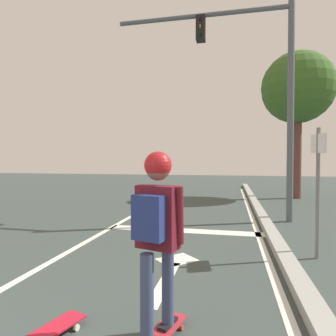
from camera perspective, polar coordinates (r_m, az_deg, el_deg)
lane_line_center at (r=6.83m, az=-11.63°, el=-11.67°), size 0.12×20.00×0.01m
lane_line_curbside at (r=6.30m, az=17.44°, el=-12.85°), size 0.12×20.00×0.01m
stop_bar at (r=6.59m, az=3.31°, el=-12.14°), size 3.41×0.40×0.01m
lane_arrow_stem at (r=4.00m, az=-0.62°, el=-21.37°), size 0.16×1.40×0.01m
lane_arrow_head at (r=4.78m, az=1.76°, el=-17.48°), size 0.71×0.71×0.01m
curb_strip at (r=6.31m, az=19.76°, el=-12.22°), size 0.24×24.00×0.14m
skater at (r=2.47m, az=-2.18°, el=-10.45°), size 0.42×0.59×1.56m
spare_skateboard at (r=3.05m, az=-23.11°, el=-27.88°), size 0.43×0.82×0.09m
traffic_signal_mast at (r=8.17m, az=15.93°, el=17.91°), size 4.60×0.34×5.67m
street_sign_post at (r=5.15m, az=27.31°, el=-0.85°), size 0.12×0.44×2.07m
roadside_tree at (r=13.27m, az=24.08°, el=14.00°), size 2.87×2.87×5.93m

